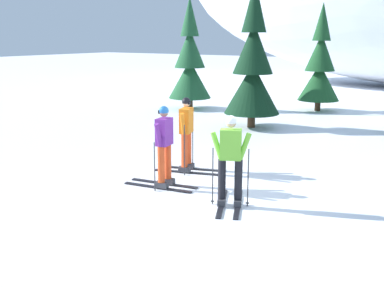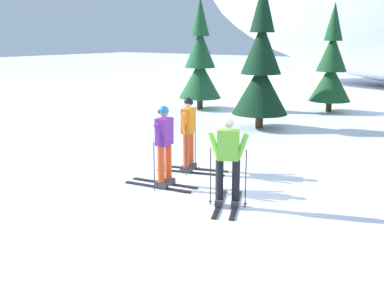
{
  "view_description": "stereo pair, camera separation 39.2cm",
  "coord_description": "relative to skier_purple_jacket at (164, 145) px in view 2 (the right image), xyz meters",
  "views": [
    {
      "loc": [
        4.26,
        -8.03,
        3.21
      ],
      "look_at": [
        -1.09,
        0.08,
        0.95
      ],
      "focal_mm": 43.95,
      "sensor_mm": 36.0,
      "label": 1
    },
    {
      "loc": [
        4.58,
        -7.81,
        3.21
      ],
      "look_at": [
        -1.09,
        0.08,
        0.95
      ],
      "focal_mm": 43.95,
      "sensor_mm": 36.0,
      "label": 2
    }
  ],
  "objects": [
    {
      "name": "skier_purple_jacket",
      "position": [
        0.0,
        0.0,
        0.0
      ],
      "size": [
        1.64,
        0.77,
        1.77
      ],
      "color": "black",
      "rests_on": "ground"
    },
    {
      "name": "pine_tree_left",
      "position": [
        -1.46,
        7.14,
        1.19
      ],
      "size": [
        1.95,
        1.95,
        5.04
      ],
      "color": "#47301E",
      "rests_on": "ground"
    },
    {
      "name": "pine_tree_center_left",
      "position": [
        -0.75,
        12.16,
        0.98
      ],
      "size": [
        1.76,
        1.76,
        4.56
      ],
      "color": "#47301E",
      "rests_on": "ground"
    },
    {
      "name": "skier_orange_jacket",
      "position": [
        -0.28,
        1.28,
        0.02
      ],
      "size": [
        1.73,
        0.92,
        1.79
      ],
      "color": "black",
      "rests_on": "ground"
    },
    {
      "name": "pine_tree_far_left",
      "position": [
        -5.71,
        9.57,
        1.1
      ],
      "size": [
        1.86,
        1.86,
        4.83
      ],
      "color": "#47301E",
      "rests_on": "ground"
    },
    {
      "name": "skier_lime_jacket",
      "position": [
        1.75,
        -0.26,
        0.0
      ],
      "size": [
        1.04,
        1.61,
        1.77
      ],
      "color": "black",
      "rests_on": "ground"
    },
    {
      "name": "ground_plane",
      "position": [
        1.58,
        0.26,
        -0.92
      ],
      "size": [
        120.0,
        120.0,
        0.0
      ],
      "primitive_type": "plane",
      "color": "white"
    }
  ]
}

